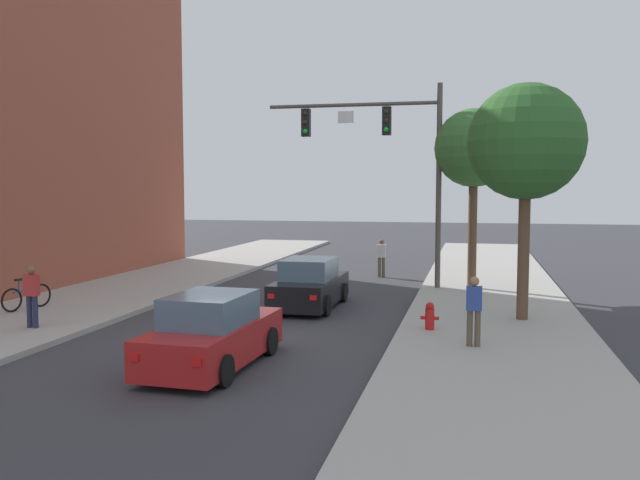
{
  "coord_description": "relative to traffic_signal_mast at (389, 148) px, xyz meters",
  "views": [
    {
      "loc": [
        5.92,
        -15.58,
        3.83
      ],
      "look_at": [
        0.58,
        7.35,
        2.0
      ],
      "focal_mm": 37.46,
      "sensor_mm": 36.0,
      "label": 1
    }
  ],
  "objects": [
    {
      "name": "ground_plane",
      "position": [
        -2.76,
        -9.34,
        -5.34
      ],
      "size": [
        120.0,
        120.0,
        0.0
      ],
      "primitive_type": "plane",
      "color": "#38383D"
    },
    {
      "name": "sidewalk_left",
      "position": [
        -9.26,
        -9.34,
        -5.27
      ],
      "size": [
        5.0,
        60.0,
        0.15
      ],
      "primitive_type": "cube",
      "color": "#A8A59E",
      "rests_on": "ground"
    },
    {
      "name": "sidewalk_right",
      "position": [
        3.74,
        -9.34,
        -5.27
      ],
      "size": [
        5.0,
        60.0,
        0.15
      ],
      "primitive_type": "cube",
      "color": "#A8A59E",
      "rests_on": "ground"
    },
    {
      "name": "traffic_signal_mast",
      "position": [
        0.0,
        0.0,
        0.0
      ],
      "size": [
        6.55,
        0.38,
        7.5
      ],
      "color": "#514C47",
      "rests_on": "sidewalk_right"
    },
    {
      "name": "car_lead_black",
      "position": [
        -1.96,
        -4.36,
        -4.62
      ],
      "size": [
        1.86,
        4.25,
        1.6
      ],
      "color": "black",
      "rests_on": "ground"
    },
    {
      "name": "car_following_red",
      "position": [
        -2.27,
        -11.76,
        -4.62
      ],
      "size": [
        1.97,
        4.3,
        1.6
      ],
      "color": "#B21E1E",
      "rests_on": "ground"
    },
    {
      "name": "pedestrian_sidewalk_left_walker",
      "position": [
        -8.18,
        -9.7,
        -4.28
      ],
      "size": [
        0.36,
        0.22,
        1.64
      ],
      "color": "#232847",
      "rests_on": "sidewalk_left"
    },
    {
      "name": "pedestrian_crossing_road",
      "position": [
        -0.74,
        3.52,
        -4.43
      ],
      "size": [
        0.36,
        0.22,
        1.64
      ],
      "color": "brown",
      "rests_on": "ground"
    },
    {
      "name": "pedestrian_sidewalk_right_walker",
      "position": [
        3.18,
        -9.19,
        -4.28
      ],
      "size": [
        0.36,
        0.22,
        1.64
      ],
      "color": "brown",
      "rests_on": "sidewalk_right"
    },
    {
      "name": "bicycle_leaning",
      "position": [
        -10.08,
        -7.4,
        -4.8
      ],
      "size": [
        0.51,
        1.73,
        0.98
      ],
      "color": "black",
      "rests_on": "sidewalk_left"
    },
    {
      "name": "fire_hydrant",
      "position": [
        2.06,
        -7.55,
        -4.83
      ],
      "size": [
        0.48,
        0.24,
        0.72
      ],
      "color": "red",
      "rests_on": "sidewalk_right"
    },
    {
      "name": "street_tree_nearest",
      "position": [
        4.5,
        -5.55,
        -0.26
      ],
      "size": [
        3.22,
        3.22,
        6.57
      ],
      "color": "brown",
      "rests_on": "sidewalk_right"
    },
    {
      "name": "street_tree_second",
      "position": [
        3.08,
        0.22,
        -0.09
      ],
      "size": [
        2.86,
        2.86,
        6.59
      ],
      "color": "brown",
      "rests_on": "sidewalk_right"
    }
  ]
}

